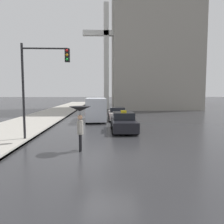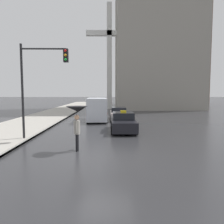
# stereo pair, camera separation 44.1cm
# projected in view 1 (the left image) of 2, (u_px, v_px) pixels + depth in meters

# --- Properties ---
(ground_plane) EXTENTS (300.00, 300.00, 0.00)m
(ground_plane) POSITION_uv_depth(u_px,v_px,m) (111.00, 157.00, 10.05)
(ground_plane) COLOR #2D2D30
(taxi) EXTENTS (1.91, 4.40, 1.61)m
(taxi) POSITION_uv_depth(u_px,v_px,m) (124.00, 122.00, 16.91)
(taxi) COLOR black
(taxi) RESTS_ON ground_plane
(sedan_red) EXTENTS (1.91, 4.57, 1.37)m
(sedan_red) POSITION_uv_depth(u_px,v_px,m) (117.00, 114.00, 24.09)
(sedan_red) COLOR #B7B2AD
(sedan_red) RESTS_ON ground_plane
(ambulance_van) EXTENTS (2.26, 5.73, 2.40)m
(ambulance_van) POSITION_uv_depth(u_px,v_px,m) (96.00, 108.00, 23.19)
(ambulance_van) COLOR silver
(ambulance_van) RESTS_ON ground_plane
(pedestrian_with_umbrella) EXTENTS (1.08, 1.08, 2.28)m
(pedestrian_with_umbrella) POSITION_uv_depth(u_px,v_px,m) (80.00, 115.00, 10.92)
(pedestrian_with_umbrella) COLOR black
(pedestrian_with_umbrella) RESTS_ON ground_plane
(traffic_light) EXTENTS (2.92, 0.38, 5.92)m
(traffic_light) POSITION_uv_depth(u_px,v_px,m) (41.00, 75.00, 13.23)
(traffic_light) COLOR black
(traffic_light) RESTS_ON ground_plane
(building_tower_near) EXTENTS (15.12, 11.91, 32.66)m
(building_tower_near) POSITION_uv_depth(u_px,v_px,m) (153.00, 21.00, 40.63)
(building_tower_near) COLOR gray
(building_tower_near) RESTS_ON ground_plane
(building_tower_far) EXTENTS (10.22, 10.18, 31.64)m
(building_tower_far) POSITION_uv_depth(u_px,v_px,m) (180.00, 46.00, 59.96)
(building_tower_far) COLOR brown
(building_tower_far) RESTS_ON ground_plane
(monument_cross) EXTENTS (8.32, 0.90, 18.92)m
(monument_cross) POSITION_uv_depth(u_px,v_px,m) (106.00, 50.00, 39.34)
(monument_cross) COLOR white
(monument_cross) RESTS_ON ground_plane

